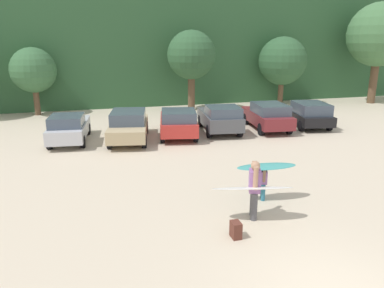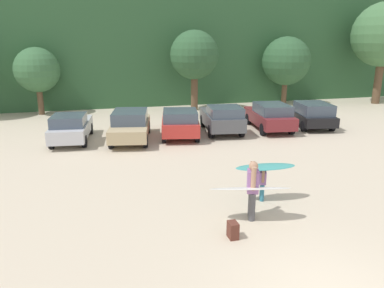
% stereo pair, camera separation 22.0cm
% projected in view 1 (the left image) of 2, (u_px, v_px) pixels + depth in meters
% --- Properties ---
extents(hillside_ridge, '(108.00, 12.00, 8.80)m').
position_uv_depth(hillside_ridge, '(138.00, 48.00, 33.65)').
color(hillside_ridge, '#2D5633').
rests_on(hillside_ridge, ground_plane).
extents(tree_center, '(3.08, 3.08, 4.65)m').
position_uv_depth(tree_center, '(33.00, 70.00, 25.29)').
color(tree_center, brown).
rests_on(tree_center, ground_plane).
extents(tree_far_right, '(3.54, 3.54, 5.83)m').
position_uv_depth(tree_far_right, '(191.00, 55.00, 26.91)').
color(tree_far_right, brown).
rests_on(tree_far_right, ground_plane).
extents(tree_right, '(3.82, 3.82, 5.39)m').
position_uv_depth(tree_right, '(283.00, 61.00, 29.66)').
color(tree_right, brown).
rests_on(tree_right, ground_plane).
extents(tree_center_left, '(5.05, 5.05, 8.05)m').
position_uv_depth(tree_center_left, '(379.00, 35.00, 29.64)').
color(tree_center_left, brown).
rests_on(tree_center_left, ground_plane).
extents(parked_car_silver, '(2.15, 4.33, 1.49)m').
position_uv_depth(parked_car_silver, '(69.00, 128.00, 18.96)').
color(parked_car_silver, silver).
rests_on(parked_car_silver, ground_plane).
extents(parked_car_tan, '(2.64, 4.73, 1.56)m').
position_uv_depth(parked_car_tan, '(129.00, 125.00, 19.25)').
color(parked_car_tan, tan).
rests_on(parked_car_tan, ground_plane).
extents(parked_car_red, '(2.69, 4.38, 1.54)m').
position_uv_depth(parked_car_red, '(178.00, 122.00, 20.00)').
color(parked_car_red, '#B72D28').
rests_on(parked_car_red, ground_plane).
extents(parked_car_dark_gray, '(2.40, 4.35, 1.61)m').
position_uv_depth(parked_car_dark_gray, '(220.00, 118.00, 20.96)').
color(parked_car_dark_gray, '#4C4F54').
rests_on(parked_car_dark_gray, ground_plane).
extents(parked_car_maroon, '(2.29, 4.48, 1.58)m').
position_uv_depth(parked_car_maroon, '(268.00, 116.00, 21.64)').
color(parked_car_maroon, maroon).
rests_on(parked_car_maroon, ground_plane).
extents(parked_car_black, '(2.58, 4.42, 1.51)m').
position_uv_depth(parked_car_black, '(308.00, 114.00, 22.44)').
color(parked_car_black, black).
rests_on(parked_car_black, ground_plane).
extents(person_adult, '(0.45, 0.73, 1.75)m').
position_uv_depth(person_adult, '(254.00, 186.00, 10.72)').
color(person_adult, '#4C4C51').
rests_on(person_adult, ground_plane).
extents(person_child, '(0.30, 0.52, 1.18)m').
position_uv_depth(person_child, '(263.00, 180.00, 12.07)').
color(person_child, teal).
rests_on(person_child, ground_plane).
extents(surfboard_white, '(2.45, 1.16, 0.27)m').
position_uv_depth(surfboard_white, '(253.00, 188.00, 10.57)').
color(surfboard_white, white).
extents(surfboard_teal, '(2.03, 0.73, 0.12)m').
position_uv_depth(surfboard_teal, '(267.00, 166.00, 11.87)').
color(surfboard_teal, teal).
extents(backpack_dropped, '(0.24, 0.34, 0.45)m').
position_uv_depth(backpack_dropped, '(236.00, 230.00, 9.81)').
color(backpack_dropped, '#592D23').
rests_on(backpack_dropped, ground_plane).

